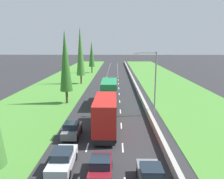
{
  "coord_description": "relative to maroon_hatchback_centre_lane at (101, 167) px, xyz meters",
  "views": [
    {
      "loc": [
        1.05,
        0.6,
        10.04
      ],
      "look_at": [
        0.29,
        44.35,
        1.06
      ],
      "focal_mm": 35.82,
      "sensor_mm": 36.0,
      "label": 1
    }
  ],
  "objects": [
    {
      "name": "ground_plane",
      "position": [
        0.08,
        43.96,
        -0.84
      ],
      "size": [
        300.0,
        300.0,
        0.0
      ],
      "primitive_type": "plane",
      "color": "#28282B",
      "rests_on": "ground"
    },
    {
      "name": "grass_verge_left",
      "position": [
        -12.57,
        43.96,
        -0.82
      ],
      "size": [
        14.0,
        140.0,
        0.04
      ],
      "primitive_type": "cube",
      "color": "#478433",
      "rests_on": "ground"
    },
    {
      "name": "grass_verge_right",
      "position": [
        14.43,
        43.96,
        -0.82
      ],
      "size": [
        14.0,
        140.0,
        0.04
      ],
      "primitive_type": "cube",
      "color": "#478433",
      "rests_on": "ground"
    },
    {
      "name": "median_barrier",
      "position": [
        5.78,
        43.96,
        -0.41
      ],
      "size": [
        0.44,
        120.0,
        0.85
      ],
      "primitive_type": "cube",
      "color": "#9E9B93",
      "rests_on": "ground"
    },
    {
      "name": "lane_markings",
      "position": [
        0.08,
        43.96,
        -0.83
      ],
      "size": [
        3.64,
        116.0,
        0.01
      ],
      "color": "white",
      "rests_on": "ground"
    },
    {
      "name": "maroon_hatchback_centre_lane",
      "position": [
        0.0,
        0.0,
        0.0
      ],
      "size": [
        1.74,
        3.9,
        1.72
      ],
      "color": "maroon",
      "rests_on": "ground"
    },
    {
      "name": "red_box_truck_centre_lane",
      "position": [
        -0.01,
        9.18,
        1.35
      ],
      "size": [
        2.46,
        9.4,
        4.18
      ],
      "color": "black",
      "rests_on": "ground"
    },
    {
      "name": "green_box_truck_centre_lane",
      "position": [
        0.06,
        21.04,
        1.35
      ],
      "size": [
        2.46,
        9.4,
        4.18
      ],
      "color": "black",
      "rests_on": "ground"
    },
    {
      "name": "silver_sedan_left_lane",
      "position": [
        -3.2,
        1.17,
        -0.02
      ],
      "size": [
        1.82,
        4.5,
        1.64
      ],
      "color": "silver",
      "rests_on": "ground"
    },
    {
      "name": "blue_hatchback_centre_lane",
      "position": [
        0.13,
        29.57,
        0.0
      ],
      "size": [
        1.74,
        3.9,
        1.72
      ],
      "color": "#1E47B7",
      "rests_on": "ground"
    },
    {
      "name": "teal_hatchback_centre_lane",
      "position": [
        0.3,
        35.33,
        0.0
      ],
      "size": [
        1.74,
        3.9,
        1.72
      ],
      "color": "teal",
      "rests_on": "ground"
    },
    {
      "name": "grey_hatchback_right_lane",
      "position": [
        3.62,
        -1.15,
        0.0
      ],
      "size": [
        1.74,
        3.9,
        1.72
      ],
      "color": "slate",
      "rests_on": "ground"
    },
    {
      "name": "grey_hatchback_left_lane",
      "position": [
        -3.66,
        7.5,
        0.0
      ],
      "size": [
        1.74,
        3.9,
        1.72
      ],
      "color": "slate",
      "rests_on": "ground"
    },
    {
      "name": "yellow_sedan_centre_lane",
      "position": [
        0.04,
        42.39,
        -0.02
      ],
      "size": [
        1.82,
        4.5,
        1.64
      ],
      "color": "yellow",
      "rests_on": "ground"
    },
    {
      "name": "poplar_tree_second",
      "position": [
        -7.25,
        21.59,
        6.4
      ],
      "size": [
        2.11,
        2.11,
        12.38
      ],
      "color": "#4C3823",
      "rests_on": "ground"
    },
    {
      "name": "poplar_tree_third",
      "position": [
        -7.73,
        40.8,
        7.38
      ],
      "size": [
        2.16,
        2.16,
        14.34
      ],
      "color": "#4C3823",
      "rests_on": "ground"
    },
    {
      "name": "poplar_tree_fourth",
      "position": [
        -7.28,
        62.66,
        5.65
      ],
      "size": [
        2.07,
        2.07,
        10.88
      ],
      "color": "#4C3823",
      "rests_on": "ground"
    },
    {
      "name": "street_light_mast",
      "position": [
        6.29,
        15.19,
        4.4
      ],
      "size": [
        3.2,
        0.28,
        9.0
      ],
      "color": "gray",
      "rests_on": "ground"
    }
  ]
}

